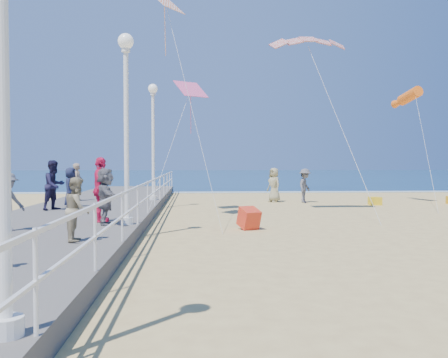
{
  "coord_description": "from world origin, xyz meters",
  "views": [
    {
      "loc": [
        -3.45,
        -14.08,
        2.16
      ],
      "look_at": [
        -2.5,
        2.0,
        1.6
      ],
      "focal_mm": 40.0,
      "sensor_mm": 36.0,
      "label": 1
    }
  ],
  "objects": [
    {
      "name": "kite_diamond_redwhite",
      "position": [
        -4.5,
        4.04,
        7.91
      ],
      "size": [
        1.45,
        1.52,
        0.81
      ],
      "primitive_type": "cube",
      "rotation": [
        0.72,
        0.0,
        0.96
      ],
      "color": "#EF571C"
    },
    {
      "name": "spectator_1",
      "position": [
        -6.04,
        -2.91,
        1.11
      ],
      "size": [
        0.61,
        0.75,
        1.42
      ],
      "primitive_type": "imported",
      "rotation": [
        0.0,
        0.0,
        1.68
      ],
      "color": "#9B8C6B",
      "rests_on": "boardwalk"
    },
    {
      "name": "railing",
      "position": [
        -5.05,
        0.0,
        1.25
      ],
      "size": [
        0.05,
        42.0,
        0.55
      ],
      "color": "white",
      "rests_on": "boardwalk"
    },
    {
      "name": "lamp_post_near",
      "position": [
        -5.35,
        -9.0,
        3.66
      ],
      "size": [
        0.44,
        0.44,
        5.32
      ],
      "color": "white",
      "rests_on": "boardwalk"
    },
    {
      "name": "spectator_3",
      "position": [
        -6.19,
        0.61,
        1.35
      ],
      "size": [
        0.59,
        1.16,
        1.9
      ],
      "primitive_type": "imported",
      "rotation": [
        0.0,
        0.0,
        1.69
      ],
      "color": "#E11C50",
      "rests_on": "boardwalk"
    },
    {
      "name": "ground",
      "position": [
        0.0,
        0.0,
        0.0
      ],
      "size": [
        160.0,
        160.0,
        0.0
      ],
      "primitive_type": "plane",
      "color": "#D5BA6F",
      "rests_on": "ground"
    },
    {
      "name": "spectator_5",
      "position": [
        -5.93,
        -0.06,
        1.19
      ],
      "size": [
        0.8,
        1.54,
        1.59
      ],
      "primitive_type": "imported",
      "rotation": [
        0.0,
        0.0,
        1.81
      ],
      "color": "slate",
      "rests_on": "boardwalk"
    },
    {
      "name": "kite_diamond_pink",
      "position": [
        -3.61,
        7.39,
        5.27
      ],
      "size": [
        1.54,
        1.46,
        0.76
      ],
      "primitive_type": "cube",
      "rotation": [
        0.66,
        0.0,
        0.57
      ],
      "color": "#E2538A"
    },
    {
      "name": "spectator_4",
      "position": [
        -8.27,
        5.56,
        1.17
      ],
      "size": [
        0.56,
        0.8,
        1.54
      ],
      "primitive_type": "imported",
      "rotation": [
        0.0,
        0.0,
        1.47
      ],
      "color": "#1B203C",
      "rests_on": "boardwalk"
    },
    {
      "name": "box_kite",
      "position": [
        -1.73,
        1.62,
        0.3
      ],
      "size": [
        0.79,
        0.87,
        0.74
      ],
      "primitive_type": "cube",
      "rotation": [
        0.31,
        0.0,
        0.42
      ],
      "color": "red",
      "rests_on": "ground"
    },
    {
      "name": "boardwalk",
      "position": [
        -7.5,
        0.0,
        0.2
      ],
      "size": [
        5.0,
        44.0,
        0.4
      ],
      "primitive_type": "cube",
      "color": "slate",
      "rests_on": "ground"
    },
    {
      "name": "spectator_7",
      "position": [
        -8.56,
        4.38,
        1.31
      ],
      "size": [
        1.06,
        1.11,
        1.81
      ],
      "primitive_type": "imported",
      "rotation": [
        0.0,
        0.0,
        0.99
      ],
      "color": "#1B1835",
      "rests_on": "boardwalk"
    },
    {
      "name": "surf_line",
      "position": [
        0.0,
        20.5,
        0.03
      ],
      "size": [
        160.0,
        1.2,
        0.04
      ],
      "primitive_type": "cube",
      "color": "white",
      "rests_on": "ground"
    },
    {
      "name": "kite_parafoil",
      "position": [
        1.3,
        6.69,
        7.28
      ],
      "size": [
        3.2,
        0.94,
        0.65
      ],
      "primitive_type": null,
      "rotation": [
        0.44,
        0.0,
        0.0
      ],
      "color": "red"
    },
    {
      "name": "beach_walker_a",
      "position": [
        2.35,
        11.82,
        0.9
      ],
      "size": [
        1.16,
        1.34,
        1.79
      ],
      "primitive_type": "imported",
      "rotation": [
        0.0,
        0.0,
        1.04
      ],
      "color": "#59585D",
      "rests_on": "ground"
    },
    {
      "name": "spectator_6",
      "position": [
        -8.71,
        8.7,
        1.24
      ],
      "size": [
        0.42,
        0.62,
        1.69
      ],
      "primitive_type": "imported",
      "rotation": [
        0.0,
        0.0,
        1.55
      ],
      "color": "#88735E",
      "rests_on": "boardwalk"
    },
    {
      "name": "ocean",
      "position": [
        0.0,
        65.0,
        0.01
      ],
      "size": [
        160.0,
        90.0,
        0.05
      ],
      "primitive_type": "cube",
      "color": "#0D2D4F",
      "rests_on": "ground"
    },
    {
      "name": "lamp_post_mid",
      "position": [
        -5.35,
        0.0,
        3.66
      ],
      "size": [
        0.44,
        0.44,
        5.32
      ],
      "color": "white",
      "rests_on": "boardwalk"
    },
    {
      "name": "beach_chair_left",
      "position": [
        5.52,
        10.21,
        0.2
      ],
      "size": [
        0.55,
        0.55,
        0.4
      ],
      "primitive_type": "cube",
      "color": "yellow",
      "rests_on": "ground"
    },
    {
      "name": "beach_walker_c",
      "position": [
        0.79,
        12.36,
        0.92
      ],
      "size": [
        0.94,
        1.06,
        1.83
      ],
      "primitive_type": "imported",
      "rotation": [
        0.0,
        0.0,
        -1.06
      ],
      "color": "tan",
      "rests_on": "ground"
    },
    {
      "name": "spectator_2",
      "position": [
        -8.17,
        -1.24,
        1.15
      ],
      "size": [
        0.98,
        1.11,
        1.49
      ],
      "primitive_type": "imported",
      "rotation": [
        0.0,
        0.0,
        1.01
      ],
      "color": "slate",
      "rests_on": "boardwalk"
    },
    {
      "name": "kite_windsock",
      "position": [
        7.63,
        11.09,
        5.55
      ],
      "size": [
        0.99,
        2.58,
        1.06
      ],
      "primitive_type": "cylinder",
      "rotation": [
        1.36,
        0.0,
        0.17
      ],
      "color": "orange"
    },
    {
      "name": "lamp_post_far",
      "position": [
        -5.35,
        9.0,
        3.66
      ],
      "size": [
        0.44,
        0.44,
        5.32
      ],
      "color": "white",
      "rests_on": "boardwalk"
    }
  ]
}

